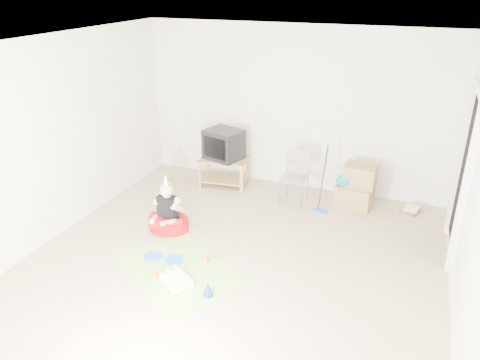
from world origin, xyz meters
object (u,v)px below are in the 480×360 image
(tv_stand, at_px, (224,169))
(crt_tv, at_px, (224,144))
(birthday_cake, at_px, (176,282))
(folding_chair, at_px, (294,178))
(cardboard_boxes, at_px, (356,187))
(seated_woman, at_px, (168,217))

(tv_stand, xyz_separation_m, crt_tv, (0.00, -0.00, 0.44))
(crt_tv, relative_size, birthday_cake, 1.29)
(folding_chair, distance_m, cardboard_boxes, 0.93)
(tv_stand, relative_size, folding_chair, 0.97)
(crt_tv, xyz_separation_m, birthday_cake, (0.59, -2.76, -0.68))
(cardboard_boxes, bearing_deg, birthday_cake, -119.75)
(folding_chair, height_order, seated_woman, folding_chair)
(crt_tv, relative_size, seated_woman, 0.68)
(tv_stand, relative_size, seated_woman, 1.00)
(tv_stand, bearing_deg, folding_chair, -10.02)
(seated_woman, bearing_deg, cardboard_boxes, 35.68)
(folding_chair, height_order, birthday_cake, folding_chair)
(crt_tv, bearing_deg, folding_chair, 7.02)
(cardboard_boxes, relative_size, seated_woman, 0.82)
(crt_tv, height_order, birthday_cake, crt_tv)
(seated_woman, bearing_deg, folding_chair, 45.71)
(crt_tv, distance_m, cardboard_boxes, 2.20)
(cardboard_boxes, bearing_deg, crt_tv, 179.93)
(crt_tv, relative_size, folding_chair, 0.66)
(tv_stand, distance_m, birthday_cake, 2.83)
(tv_stand, xyz_separation_m, cardboard_boxes, (2.16, -0.00, 0.04))
(cardboard_boxes, height_order, seated_woman, seated_woman)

